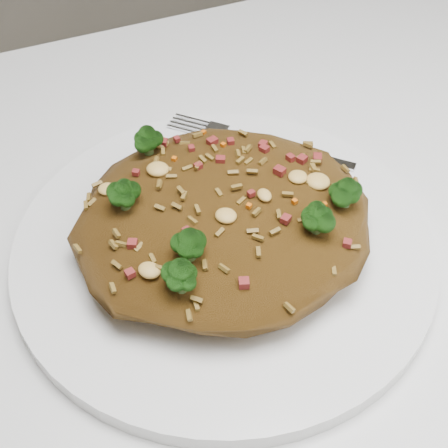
{
  "coord_description": "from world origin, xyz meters",
  "views": [
    {
      "loc": [
        -0.17,
        -0.22,
        1.09
      ],
      "look_at": [
        -0.04,
        0.06,
        0.78
      ],
      "focal_mm": 50.0,
      "sensor_mm": 36.0,
      "label": 1
    }
  ],
  "objects_px": {
    "dining_table": "(304,359)",
    "fork": "(268,145)",
    "fried_rice": "(224,211)",
    "plate": "(224,245)"
  },
  "relations": [
    {
      "from": "dining_table",
      "to": "fork",
      "type": "distance_m",
      "value": 0.18
    },
    {
      "from": "dining_table",
      "to": "fried_rice",
      "type": "relative_size",
      "value": 5.8
    },
    {
      "from": "dining_table",
      "to": "plate",
      "type": "height_order",
      "value": "plate"
    },
    {
      "from": "dining_table",
      "to": "fork",
      "type": "xyz_separation_m",
      "value": [
        0.03,
        0.14,
        0.11
      ]
    },
    {
      "from": "fried_rice",
      "to": "fork",
      "type": "xyz_separation_m",
      "value": [
        0.08,
        0.08,
        -0.03
      ]
    },
    {
      "from": "plate",
      "to": "fork",
      "type": "height_order",
      "value": "fork"
    },
    {
      "from": "fried_rice",
      "to": "plate",
      "type": "bearing_deg",
      "value": 50.32
    },
    {
      "from": "plate",
      "to": "fried_rice",
      "type": "xyz_separation_m",
      "value": [
        -0.0,
        -0.0,
        0.04
      ]
    },
    {
      "from": "dining_table",
      "to": "plate",
      "type": "relative_size",
      "value": 4.0
    },
    {
      "from": "plate",
      "to": "fork",
      "type": "xyz_separation_m",
      "value": [
        0.08,
        0.08,
        0.01
      ]
    }
  ]
}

